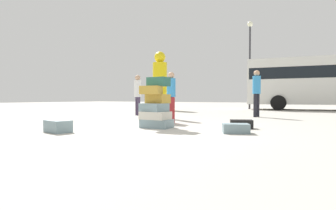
{
  "coord_description": "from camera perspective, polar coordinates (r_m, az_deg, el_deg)",
  "views": [
    {
      "loc": [
        3.61,
        -5.04,
        0.72
      ],
      "look_at": [
        0.2,
        0.96,
        0.54
      ],
      "focal_mm": 28.18,
      "sensor_mm": 36.0,
      "label": 1
    }
  ],
  "objects": [
    {
      "name": "suitcase_tower",
      "position": [
        6.45,
        -2.67,
        -0.35
      ],
      "size": [
        0.81,
        0.68,
        1.24
      ],
      "color": "gray",
      "rests_on": "ground"
    },
    {
      "name": "lamp_post",
      "position": [
        18.73,
        17.29,
        10.97
      ],
      "size": [
        0.36,
        0.36,
        5.84
      ],
      "color": "#333338",
      "rests_on": "ground"
    },
    {
      "name": "person_tourist_with_camera",
      "position": [
        11.11,
        -6.56,
        2.91
      ],
      "size": [
        0.31,
        0.3,
        1.69
      ],
      "rotation": [
        0.0,
        0.0,
        -0.53
      ],
      "color": "#3F334C",
      "rests_on": "ground"
    },
    {
      "name": "person_passerby_in_red",
      "position": [
        10.67,
        18.61,
        3.29
      ],
      "size": [
        0.3,
        0.33,
        1.79
      ],
      "rotation": [
        0.0,
        0.0,
        -1.87
      ],
      "color": "black",
      "rests_on": "ground"
    },
    {
      "name": "suitcase_black_white_trunk",
      "position": [
        6.57,
        15.58,
        -4.0
      ],
      "size": [
        0.58,
        0.45,
        0.2
      ],
      "primitive_type": "cube",
      "rotation": [
        0.0,
        0.0,
        0.36
      ],
      "color": "black",
      "rests_on": "ground"
    },
    {
      "name": "suitcase_slate_upright_blue",
      "position": [
        5.64,
        14.43,
        -4.92
      ],
      "size": [
        0.63,
        0.53,
        0.2
      ],
      "primitive_type": "cube",
      "rotation": [
        0.0,
        0.0,
        0.41
      ],
      "color": "gray",
      "rests_on": "ground"
    },
    {
      "name": "ground_plane",
      "position": [
        6.24,
        -5.99,
        -5.18
      ],
      "size": [
        80.0,
        80.0,
        0.0
      ],
      "primitive_type": "plane",
      "color": "#ADA89E"
    },
    {
      "name": "suitcase_maroon_foreground_near",
      "position": [
        7.55,
        0.02,
        -1.16
      ],
      "size": [
        0.3,
        0.43,
        0.75
      ],
      "primitive_type": "cube",
      "rotation": [
        0.0,
        0.0,
        0.12
      ],
      "color": "maroon",
      "rests_on": "ground"
    },
    {
      "name": "yellow_dummy_statue",
      "position": [
        16.43,
        -1.76,
        4.53
      ],
      "size": [
        1.23,
        1.23,
        3.62
      ],
      "color": "yellow",
      "rests_on": "ground"
    },
    {
      "name": "person_bearded_onlooker",
      "position": [
        9.02,
        0.68,
        2.99
      ],
      "size": [
        0.3,
        0.33,
        1.62
      ],
      "rotation": [
        0.0,
        0.0,
        -1.33
      ],
      "color": "black",
      "rests_on": "ground"
    },
    {
      "name": "suitcase_slate_right_side",
      "position": [
        6.08,
        -22.69,
        -4.25
      ],
      "size": [
        0.65,
        0.47,
        0.25
      ],
      "primitive_type": "cube",
      "rotation": [
        0.0,
        0.0,
        -0.2
      ],
      "color": "gray",
      "rests_on": "ground"
    }
  ]
}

